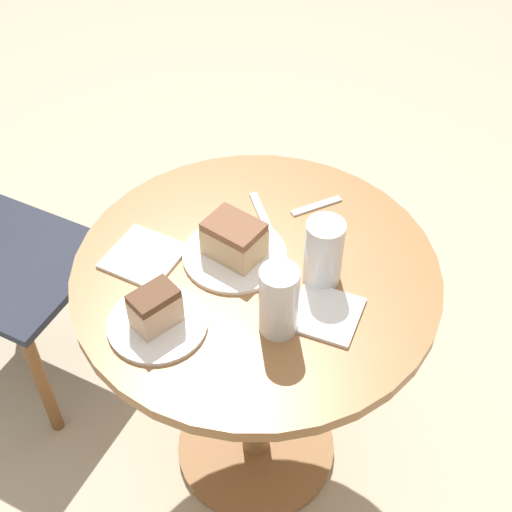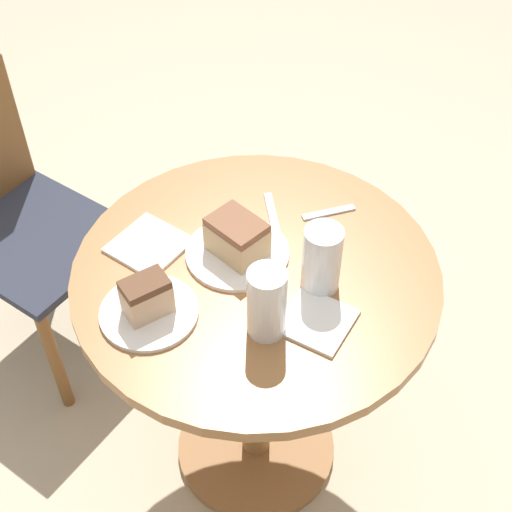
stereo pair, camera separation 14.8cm
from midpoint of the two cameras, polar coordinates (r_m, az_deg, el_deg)
ground_plane at (r=2.12m, az=-2.07°, el=-15.20°), size 8.00×8.00×0.00m
table at (r=1.66m, az=-2.56°, el=-5.90°), size 0.79×0.79×0.75m
plate_near at (r=1.53m, az=-4.48°, el=-0.04°), size 0.22×0.22×0.01m
plate_far at (r=1.43m, az=-10.84°, el=-5.51°), size 0.20×0.20×0.01m
cake_slice_near at (r=1.50m, az=-4.59°, el=1.23°), size 0.10×0.13×0.09m
cake_slice_far at (r=1.39m, az=-11.11°, el=-4.28°), size 0.11×0.09×0.09m
glass_lemonade at (r=1.44m, az=2.50°, el=-0.07°), size 0.08×0.08×0.15m
glass_water at (r=1.35m, az=-1.31°, el=-4.06°), size 0.08×0.08×0.16m
napkin_stack at (r=1.56m, az=-11.66°, el=-0.16°), size 0.15×0.15×0.01m
fork at (r=1.62m, az=-2.05°, el=3.03°), size 0.13×0.13×0.00m
spoon at (r=1.65m, az=2.30°, el=3.90°), size 0.11×0.09×0.00m
napkin_side at (r=1.42m, az=2.65°, el=-4.79°), size 0.15×0.15×0.01m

